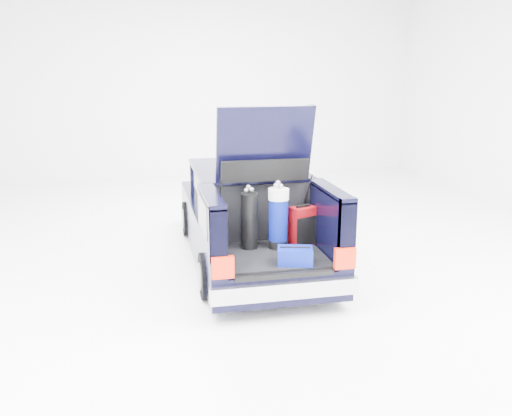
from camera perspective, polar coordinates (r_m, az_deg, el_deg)
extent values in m
plane|color=white|center=(8.59, -0.69, -5.38)|extent=(14.00, 14.00, 0.00)
cube|color=black|center=(9.05, -1.51, -1.03)|extent=(1.75, 3.00, 0.70)
cube|color=black|center=(10.57, -3.06, 0.70)|extent=(1.70, 0.30, 0.50)
cube|color=#A5A5AC|center=(10.72, -3.17, 0.51)|extent=(1.72, 0.10, 0.22)
cube|color=black|center=(8.42, -0.92, 2.14)|extent=(1.55, 1.95, 0.54)
cube|color=black|center=(8.36, -0.92, 4.08)|extent=(1.62, 2.05, 0.06)
cube|color=black|center=(7.10, 1.68, -6.78)|extent=(1.75, 1.30, 0.40)
cube|color=black|center=(7.04, 1.66, -5.01)|extent=(1.32, 1.18, 0.05)
cube|color=black|center=(6.76, -4.68, -2.32)|extent=(0.20, 1.30, 0.85)
cube|color=black|center=(7.11, 7.80, -1.55)|extent=(0.20, 1.30, 0.85)
cube|color=black|center=(6.65, -4.76, 1.27)|extent=(0.20, 1.30, 0.06)
cube|color=black|center=(7.01, 7.93, 1.87)|extent=(0.20, 1.30, 0.06)
cube|color=black|center=(7.48, 0.60, -0.65)|extent=(1.36, 0.08, 0.84)
cube|color=#A5A5AC|center=(6.48, 3.11, -8.67)|extent=(1.80, 0.12, 0.20)
cube|color=#B31A07|center=(6.23, -3.53, -6.26)|extent=(0.26, 0.07, 0.26)
cube|color=#B31A07|center=(6.60, 9.35, -5.24)|extent=(0.26, 0.07, 0.26)
cube|color=black|center=(6.44, 3.06, -7.12)|extent=(1.20, 0.06, 0.06)
cube|color=black|center=(7.12, 0.92, 6.71)|extent=(1.28, 0.33, 1.03)
cube|color=black|center=(7.14, 0.86, 7.86)|extent=(0.95, 0.17, 0.54)
cylinder|color=black|center=(9.76, -7.10, -1.12)|extent=(0.20, 0.62, 0.62)
cylinder|color=slate|center=(9.76, -7.10, -1.12)|extent=(0.23, 0.36, 0.36)
cylinder|color=black|center=(10.02, 2.28, -0.60)|extent=(0.20, 0.62, 0.62)
cylinder|color=slate|center=(10.02, 2.28, -0.60)|extent=(0.23, 0.36, 0.36)
cylinder|color=black|center=(7.12, -5.09, -7.12)|extent=(0.20, 0.62, 0.62)
cylinder|color=slate|center=(7.12, -5.09, -7.12)|extent=(0.23, 0.36, 0.36)
cylinder|color=black|center=(7.47, 7.57, -6.12)|extent=(0.20, 0.62, 0.62)
cylinder|color=slate|center=(7.47, 7.57, -6.12)|extent=(0.23, 0.36, 0.36)
cube|color=#6E0308|center=(7.34, 4.94, -1.87)|extent=(0.39, 0.32, 0.52)
cube|color=black|center=(7.27, 4.99, 0.22)|extent=(0.21, 0.12, 0.03)
cube|color=black|center=(7.27, 5.16, -2.49)|extent=(0.33, 0.15, 0.40)
cylinder|color=black|center=(7.14, -0.72, -1.36)|extent=(0.26, 0.28, 0.75)
cube|color=white|center=(7.22, -0.87, -0.95)|extent=(0.09, 0.03, 0.27)
sphere|color=#99999E|center=(7.04, -1.04, 1.87)|extent=(0.06, 0.06, 0.06)
sphere|color=#99999E|center=(7.01, -0.47, 1.96)|extent=(0.06, 0.06, 0.06)
cylinder|color=black|center=(7.26, 2.34, -3.76)|extent=(0.31, 0.31, 0.10)
cylinder|color=#040F6A|center=(7.16, 2.37, -1.22)|extent=(0.29, 0.29, 0.57)
cylinder|color=white|center=(7.07, 2.39, 1.47)|extent=(0.31, 0.31, 0.15)
sphere|color=#99999E|center=(7.08, 2.61, 2.34)|extent=(0.07, 0.07, 0.07)
sphere|color=#99999E|center=(7.08, 2.32, 2.69)|extent=(0.07, 0.07, 0.07)
cube|color=#040F6A|center=(6.66, 4.13, -5.05)|extent=(0.48, 0.38, 0.20)
cylinder|color=black|center=(6.62, 4.15, -4.14)|extent=(0.37, 0.12, 0.02)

